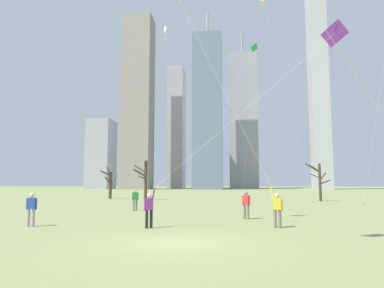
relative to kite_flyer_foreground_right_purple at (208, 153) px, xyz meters
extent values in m
plane|color=#848E56|center=(-0.89, -4.83, -3.59)|extent=(400.00, 400.00, 0.00)
cylinder|color=black|center=(-2.80, -1.11, -3.16)|extent=(0.14, 0.14, 0.85)
cylinder|color=black|center=(-2.61, -1.00, -3.16)|extent=(0.14, 0.14, 0.85)
cube|color=purple|center=(-2.71, -1.06, -2.47)|extent=(0.39, 0.35, 0.54)
sphere|color=beige|center=(-2.71, -1.06, -2.08)|extent=(0.22, 0.22, 0.22)
cylinder|color=purple|center=(-2.89, -1.16, -2.50)|extent=(0.09, 0.09, 0.55)
cylinder|color=purple|center=(-2.53, -0.95, -1.99)|extent=(0.22, 0.18, 0.56)
cube|color=purple|center=(7.33, 2.85, 7.21)|extent=(1.63, 0.59, 1.52)
cylinder|color=black|center=(7.33, 2.85, 7.21)|extent=(0.21, 0.51, 0.94)
cylinder|color=purple|center=(7.21, 3.14, 5.53)|extent=(0.02, 0.02, 2.25)
cylinder|color=silver|center=(2.40, 0.95, 2.73)|extent=(9.87, 3.81, 8.96)
cylinder|color=#726656|center=(3.42, -0.35, -3.16)|extent=(0.14, 0.14, 0.85)
cylinder|color=#726656|center=(3.21, -0.33, -3.16)|extent=(0.14, 0.14, 0.85)
cube|color=yellow|center=(3.31, -0.34, -2.47)|extent=(0.36, 0.23, 0.54)
sphere|color=beige|center=(3.31, -0.34, -2.08)|extent=(0.22, 0.22, 0.22)
cylinder|color=yellow|center=(3.52, -0.36, -2.50)|extent=(0.09, 0.09, 0.55)
cylinder|color=yellow|center=(3.11, -0.33, -1.99)|extent=(0.21, 0.11, 0.56)
cylinder|color=silver|center=(-0.22, -0.66, 5.31)|extent=(6.66, 0.69, 14.11)
cylinder|color=#726656|center=(-5.91, 9.02, -3.16)|extent=(0.14, 0.14, 0.85)
cylinder|color=#726656|center=(-6.10, 8.92, -3.16)|extent=(0.14, 0.14, 0.85)
cube|color=#338C4C|center=(-6.01, 8.97, -2.47)|extent=(0.39, 0.34, 0.54)
sphere|color=tan|center=(-6.01, 8.97, -2.08)|extent=(0.22, 0.22, 0.22)
cylinder|color=#338C4C|center=(-5.82, 9.07, -2.50)|extent=(0.09, 0.09, 0.55)
cylinder|color=#338C4C|center=(-6.19, 8.87, -2.50)|extent=(0.09, 0.09, 0.55)
cylinder|color=#726656|center=(2.17, 3.46, -3.16)|extent=(0.14, 0.14, 0.85)
cylinder|color=#726656|center=(1.97, 3.55, -3.16)|extent=(0.14, 0.14, 0.85)
cube|color=red|center=(2.07, 3.50, -2.47)|extent=(0.39, 0.33, 0.54)
sphere|color=#9E7051|center=(2.07, 3.50, -2.08)|extent=(0.22, 0.22, 0.22)
cylinder|color=red|center=(2.26, 3.41, -2.50)|extent=(0.09, 0.09, 0.55)
cylinder|color=red|center=(1.88, 3.60, -2.50)|extent=(0.09, 0.09, 0.55)
cylinder|color=gray|center=(-8.65, -1.05, -3.16)|extent=(0.14, 0.14, 0.85)
cylinder|color=gray|center=(-8.44, -0.99, -3.16)|extent=(0.14, 0.14, 0.85)
cube|color=#2D4CA5|center=(-8.55, -1.02, -2.47)|extent=(0.38, 0.28, 0.54)
sphere|color=beige|center=(-8.55, -1.02, -2.08)|extent=(0.22, 0.22, 0.22)
cylinder|color=#2D4CA5|center=(-8.75, -1.08, -2.50)|extent=(0.09, 0.09, 0.55)
cylinder|color=#2D4CA5|center=(-8.34, -0.96, -2.50)|extent=(0.09, 0.09, 0.55)
cube|color=white|center=(-4.93, 15.27, 13.64)|extent=(0.40, 0.70, 0.78)
cylinder|color=black|center=(-4.93, 15.27, 13.64)|extent=(0.11, 0.10, 0.51)
cylinder|color=white|center=(-4.87, 15.32, 12.80)|extent=(0.02, 0.02, 1.08)
cylinder|color=silver|center=(-6.77, 17.48, 5.05)|extent=(3.70, 4.43, 17.19)
cylinder|color=#3F3833|center=(-8.62, 19.70, -3.55)|extent=(0.10, 0.10, 0.08)
cylinder|color=silver|center=(17.14, 20.22, 8.18)|extent=(5.81, 3.49, 23.46)
cylinder|color=#3F3833|center=(14.24, 18.48, -3.55)|extent=(0.10, 0.10, 0.08)
cylinder|color=orange|center=(5.76, 25.13, 20.53)|extent=(0.02, 0.02, 1.74)
cylinder|color=silver|center=(8.17, 24.19, 9.16)|extent=(4.67, 2.20, 25.41)
cylinder|color=#3F3833|center=(10.50, 23.10, -3.55)|extent=(0.10, 0.10, 0.08)
cube|color=green|center=(4.89, 28.38, 16.60)|extent=(1.04, 0.81, 1.20)
cylinder|color=black|center=(4.89, 28.38, 16.60)|extent=(0.41, 0.23, 0.74)
cylinder|color=silver|center=(3.86, 26.47, 6.53)|extent=(2.07, 3.84, 20.15)
cylinder|color=#3F3833|center=(2.83, 24.56, -3.55)|extent=(0.10, 0.10, 0.08)
cylinder|color=#423326|center=(-9.04, 25.51, -1.15)|extent=(0.40, 0.40, 4.88)
cylinder|color=#423326|center=(-9.49, 25.47, -0.80)|extent=(0.98, 0.23, 0.55)
cylinder|color=#423326|center=(-9.63, 24.75, -0.30)|extent=(1.32, 1.63, 0.95)
cylinder|color=#423326|center=(-9.71, 25.07, -0.21)|extent=(1.51, 1.06, 0.96)
cylinder|color=#423326|center=(-8.99, 24.92, 0.76)|extent=(0.26, 1.26, 0.66)
cylinder|color=#423326|center=(-9.84, 25.78, 0.27)|extent=(1.77, 0.75, 1.13)
cylinder|color=#423326|center=(11.80, 24.71, -1.40)|extent=(0.30, 0.30, 4.36)
cylinder|color=#423326|center=(11.20, 24.72, 0.26)|extent=(1.27, 0.16, 0.90)
cylinder|color=#423326|center=(11.39, 25.23, -0.66)|extent=(0.92, 1.14, 0.60)
cylinder|color=#423326|center=(12.03, 24.31, -0.78)|extent=(0.63, 0.94, 0.96)
cylinder|color=#423326|center=(12.48, 25.08, -1.37)|extent=(1.48, 0.89, 0.60)
cylinder|color=#423326|center=(11.04, 24.91, 0.29)|extent=(1.63, 0.57, 1.17)
cylinder|color=#4C3828|center=(-14.64, 28.77, -1.81)|extent=(0.43, 0.43, 3.56)
cylinder|color=#4C3828|center=(-14.71, 28.20, 0.03)|extent=(0.34, 1.30, 1.26)
cylinder|color=#4C3828|center=(-14.99, 29.24, -1.47)|extent=(0.88, 1.11, 0.60)
cylinder|color=#4C3828|center=(-15.16, 28.26, -0.20)|extent=(1.24, 1.23, 0.81)
cylinder|color=#4C3828|center=(-14.44, 29.43, -1.13)|extent=(0.61, 1.49, 1.47)
cylinder|color=#4C3828|center=(-14.85, 28.24, -1.12)|extent=(0.63, 1.24, 1.06)
cube|color=gray|center=(-29.22, 99.23, 26.65)|extent=(9.76, 9.44, 60.48)
cube|color=#B2B2B7|center=(-18.66, 120.66, 20.49)|extent=(6.10, 11.55, 48.16)
cube|color=slate|center=(-5.05, 100.47, 22.83)|extent=(9.94, 11.35, 52.82)
cylinder|color=#99999E|center=(-5.05, 100.47, 53.98)|extent=(0.80, 0.80, 9.50)
cube|color=#B2B2B7|center=(32.30, 101.10, 30.38)|extent=(5.62, 6.33, 67.93)
cube|color=#9EA3AD|center=(7.95, 121.27, 23.37)|extent=(11.10, 6.95, 53.92)
cylinder|color=#99999E|center=(7.95, 121.27, 54.95)|extent=(0.80, 0.80, 9.23)
cube|color=#9EA3AD|center=(-44.94, 107.58, 9.04)|extent=(8.51, 10.88, 25.25)
camera|label=1|loc=(0.91, -17.45, -1.48)|focal=32.75mm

